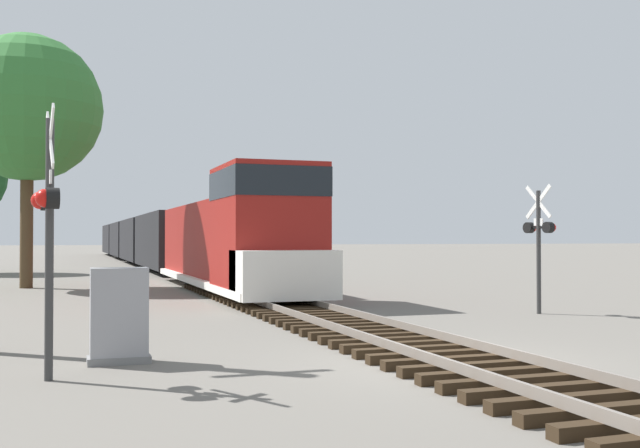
{
  "coord_description": "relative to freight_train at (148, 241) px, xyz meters",
  "views": [
    {
      "loc": [
        -5.96,
        -10.86,
        2.05
      ],
      "look_at": [
        -0.46,
        5.08,
        2.36
      ],
      "focal_mm": 42.0,
      "sensor_mm": 36.0,
      "label": 1
    }
  ],
  "objects": [
    {
      "name": "tree_far_right",
      "position": [
        -7.35,
        -23.79,
        5.49
      ],
      "size": [
        5.99,
        5.99,
        10.34
      ],
      "color": "#473521",
      "rests_on": "ground"
    },
    {
      "name": "crossing_signal_far",
      "position": [
        6.21,
        -39.25,
        0.29
      ],
      "size": [
        0.47,
        1.02,
        3.48
      ],
      "rotation": [
        0.0,
        0.0,
        1.75
      ],
      "color": "#333333",
      "rests_on": "ground"
    },
    {
      "name": "freight_train",
      "position": [
        0.0,
        0.0,
        0.0
      ],
      "size": [
        2.9,
        75.72,
        4.26
      ],
      "color": "maroon",
      "rests_on": "ground"
    },
    {
      "name": "relay_cabinet",
      "position": [
        -5.08,
        -43.75,
        -1.06
      ],
      "size": [
        1.0,
        0.5,
        1.56
      ],
      "color": "slate",
      "rests_on": "ground"
    },
    {
      "name": "ground_plane",
      "position": [
        0.0,
        -45.51,
        -1.83
      ],
      "size": [
        400.0,
        400.0,
        0.0
      ],
      "primitive_type": "plane",
      "color": "#666059"
    },
    {
      "name": "rail_track_bed",
      "position": [
        0.0,
        -45.51,
        -1.69
      ],
      "size": [
        2.6,
        160.0,
        0.31
      ],
      "color": "black",
      "rests_on": "ground"
    },
    {
      "name": "crossing_signal_near",
      "position": [
        -6.16,
        -44.95,
        0.54
      ],
      "size": [
        0.42,
        1.01,
        3.93
      ],
      "rotation": [
        0.0,
        0.0,
        -1.46
      ],
      "color": "#333333",
      "rests_on": "ground"
    }
  ]
}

